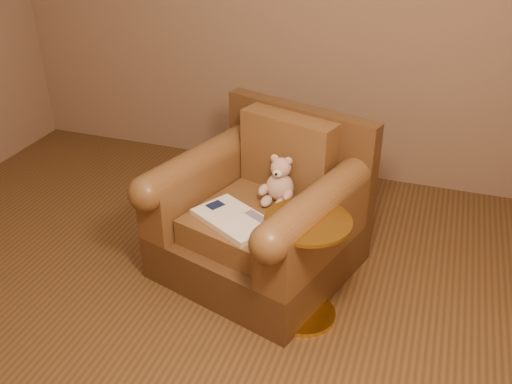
% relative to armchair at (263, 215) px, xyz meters
% --- Properties ---
extents(floor, '(4.00, 4.00, 0.00)m').
position_rel_armchair_xyz_m(floor, '(-0.40, -0.70, -0.34)').
color(floor, brown).
rests_on(floor, ground).
extents(armchair, '(1.20, 1.17, 0.87)m').
position_rel_armchair_xyz_m(armchair, '(0.00, 0.00, 0.00)').
color(armchair, '#4A3018').
rests_on(armchair, floor).
extents(teddy_bear, '(0.20, 0.22, 0.27)m').
position_rel_armchair_xyz_m(teddy_bear, '(0.07, 0.06, 0.18)').
color(teddy_bear, tan).
rests_on(teddy_bear, armchair).
extents(guidebook, '(0.50, 0.44, 0.03)m').
position_rel_armchair_xyz_m(guidebook, '(-0.09, -0.24, 0.10)').
color(guidebook, beige).
rests_on(guidebook, armchair).
extents(side_table, '(0.43, 0.43, 0.60)m').
position_rel_armchair_xyz_m(side_table, '(0.34, -0.36, -0.02)').
color(side_table, gold).
rests_on(side_table, floor).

